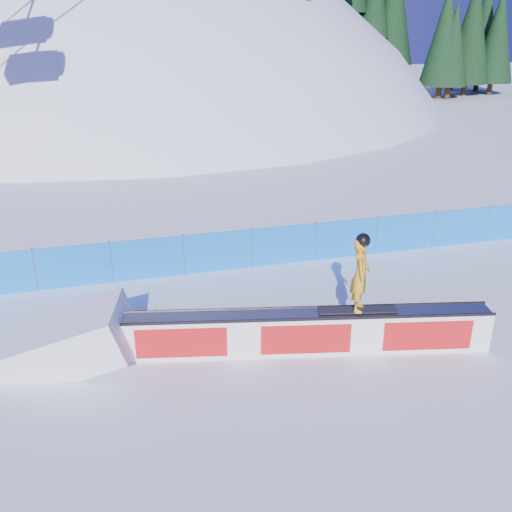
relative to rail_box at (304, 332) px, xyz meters
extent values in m
plane|color=white|center=(-0.91, 0.31, -0.48)|extent=(160.00, 160.00, 0.00)
sphere|color=white|center=(-0.91, 42.31, -18.48)|extent=(64.00, 64.00, 64.00)
cylinder|color=#332214|center=(18.31, 41.69, 7.69)|extent=(0.50, 0.50, 1.40)
cylinder|color=#332214|center=(21.04, 42.13, 5.40)|extent=(0.50, 0.50, 1.40)
cylinder|color=#332214|center=(20.73, 36.33, 4.92)|extent=(0.50, 0.50, 1.40)
cylinder|color=#332214|center=(24.23, 44.14, 1.84)|extent=(0.50, 0.50, 1.40)
cone|color=black|center=(24.23, 44.14, 7.14)|extent=(4.13, 4.13, 9.40)
cylinder|color=#332214|center=(25.56, 43.75, 0.12)|extent=(0.50, 0.50, 1.40)
cone|color=black|center=(25.56, 43.75, 4.91)|extent=(3.69, 3.69, 8.38)
cylinder|color=#332214|center=(26.39, 39.97, 0.12)|extent=(0.50, 0.50, 1.40)
cone|color=black|center=(26.39, 39.97, 4.33)|extent=(3.18, 3.18, 7.23)
cylinder|color=#332214|center=(29.15, 40.06, 0.12)|extent=(0.50, 0.50, 1.40)
cone|color=black|center=(29.15, 40.06, 4.23)|extent=(3.09, 3.09, 7.03)
cylinder|color=#332214|center=(30.50, 41.97, 0.12)|extent=(0.50, 0.50, 1.40)
cone|color=black|center=(30.50, 41.97, 3.79)|extent=(2.70, 2.70, 6.14)
cylinder|color=#332214|center=(32.75, 39.27, 0.12)|extent=(0.50, 0.50, 1.40)
cone|color=black|center=(32.75, 39.27, 5.64)|extent=(4.33, 4.33, 9.85)
cylinder|color=#332214|center=(34.54, 46.31, 0.12)|extent=(0.50, 0.50, 1.40)
cone|color=black|center=(34.54, 46.31, 5.49)|extent=(4.20, 4.20, 9.54)
cylinder|color=#332214|center=(34.96, 38.51, 0.12)|extent=(0.50, 0.50, 1.40)
cube|color=blue|center=(-0.91, 4.81, 0.12)|extent=(22.00, 0.03, 1.20)
cylinder|color=#44517C|center=(-5.91, 4.81, 0.17)|extent=(0.05, 0.05, 1.30)
cylinder|color=#44517C|center=(-3.91, 4.81, 0.17)|extent=(0.05, 0.05, 1.30)
cylinder|color=#44517C|center=(-1.91, 4.81, 0.17)|extent=(0.05, 0.05, 1.30)
cylinder|color=#44517C|center=(0.09, 4.81, 0.17)|extent=(0.05, 0.05, 1.30)
cylinder|color=#44517C|center=(2.09, 4.81, 0.17)|extent=(0.05, 0.05, 1.30)
cylinder|color=#44517C|center=(4.09, 4.81, 0.17)|extent=(0.05, 0.05, 1.30)
cylinder|color=#44517C|center=(6.09, 4.81, 0.17)|extent=(0.05, 0.05, 1.30)
cylinder|color=#44517C|center=(8.09, 4.81, 0.17)|extent=(0.05, 0.05, 1.30)
cube|color=white|center=(0.00, 0.00, -0.02)|extent=(8.09, 2.21, 0.92)
cube|color=gray|center=(0.00, 0.00, 0.46)|extent=(8.02, 2.22, 0.04)
cube|color=black|center=(-0.06, -0.26, 0.47)|extent=(7.99, 1.74, 0.06)
cube|color=black|center=(0.06, 0.26, 0.47)|extent=(7.99, 1.74, 0.06)
cube|color=red|center=(-0.06, -0.26, -0.02)|extent=(7.59, 1.65, 0.69)
cube|color=red|center=(0.06, 0.26, -0.02)|extent=(7.59, 1.65, 0.69)
cube|color=black|center=(1.12, -0.24, 0.51)|extent=(1.73, 0.66, 0.03)
imported|color=gold|center=(1.12, -0.24, 1.35)|extent=(0.62, 0.71, 1.64)
sphere|color=black|center=(1.12, -0.24, 2.12)|extent=(0.31, 0.31, 0.31)
camera|label=1|loc=(-3.89, -10.17, 6.28)|focal=40.00mm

